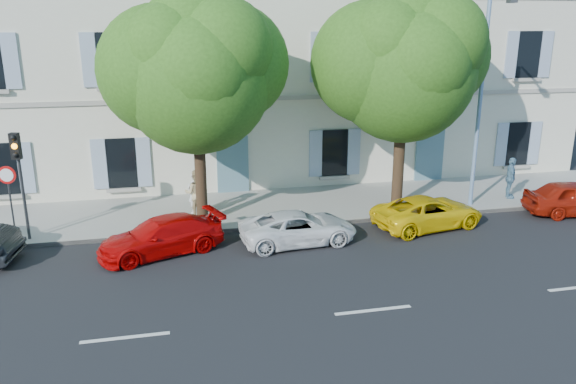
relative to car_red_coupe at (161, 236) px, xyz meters
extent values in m
plane|color=black|center=(5.15, -0.87, -0.57)|extent=(90.00, 90.00, 0.00)
cube|color=#A09E96|center=(5.15, 3.58, -0.49)|extent=(36.00, 4.50, 0.15)
cube|color=#9E998E|center=(5.15, 1.41, -0.49)|extent=(36.00, 0.16, 0.16)
cube|color=beige|center=(5.15, 9.33, 5.43)|extent=(28.00, 7.00, 12.00)
imported|color=#C20505|center=(0.00, 0.00, 0.00)|extent=(4.22, 2.81, 1.14)
imported|color=white|center=(4.37, -0.06, -0.04)|extent=(3.94, 2.05, 1.06)
imported|color=yellow|center=(9.17, 0.42, -0.01)|extent=(4.29, 2.60, 1.11)
cylinder|color=#3A2819|center=(1.43, 2.24, 1.15)|extent=(0.39, 0.39, 3.14)
ellipsoid|color=#3D7A1F|center=(1.43, 2.24, 4.60)|extent=(5.02, 5.02, 5.52)
cylinder|color=#3A2819|center=(8.85, 2.46, 1.17)|extent=(0.42, 0.42, 3.18)
ellipsoid|color=#3B751D|center=(8.85, 2.46, 4.70)|extent=(5.16, 5.16, 5.68)
cylinder|color=#383A3D|center=(-4.23, 1.82, 1.04)|extent=(0.10, 0.10, 2.92)
cube|color=black|center=(-4.23, 1.67, 2.70)|extent=(0.31, 0.27, 0.83)
sphere|color=orange|center=(-4.23, 1.56, 2.72)|extent=(0.18, 0.18, 0.18)
cylinder|color=#383A3D|center=(-4.62, 1.78, 0.63)|extent=(0.06, 0.06, 2.10)
cylinder|color=red|center=(-4.62, 1.76, 1.78)|extent=(0.57, 0.11, 0.57)
cylinder|color=#7293BF|center=(11.76, 2.06, 3.40)|extent=(0.15, 0.15, 7.63)
cube|color=#383A3D|center=(11.76, 0.73, 7.07)|extent=(0.33, 0.47, 0.17)
imported|color=silver|center=(1.24, 3.26, 0.37)|extent=(0.69, 0.60, 1.58)
imported|color=tan|center=(1.28, 2.99, 0.44)|extent=(0.92, 0.76, 1.72)
imported|color=#55809C|center=(13.71, 2.50, 0.41)|extent=(0.77, 1.06, 1.66)
camera|label=1|loc=(0.37, -16.74, 6.31)|focal=35.00mm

